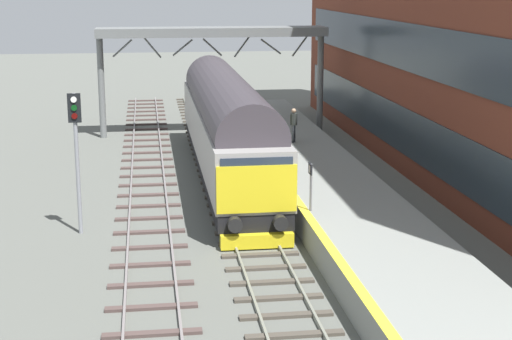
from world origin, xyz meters
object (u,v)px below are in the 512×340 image
at_px(diesel_locomotive, 226,124).
at_px(platform_number_sign, 311,179).
at_px(signal_post_near, 76,145).
at_px(waiting_passenger, 294,122).

bearing_deg(diesel_locomotive, platform_number_sign, -77.76).
height_order(signal_post_near, platform_number_sign, signal_post_near).
bearing_deg(signal_post_near, waiting_passenger, 46.73).
bearing_deg(waiting_passenger, platform_number_sign, -161.25).
relative_size(signal_post_near, waiting_passenger, 3.01).
distance_m(signal_post_near, waiting_passenger, 13.79).
relative_size(signal_post_near, platform_number_sign, 3.03).
bearing_deg(diesel_locomotive, signal_post_near, -129.16).
distance_m(signal_post_near, platform_number_sign, 8.07).
bearing_deg(signal_post_near, diesel_locomotive, 50.84).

